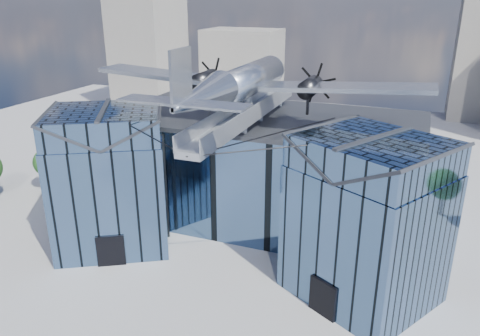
% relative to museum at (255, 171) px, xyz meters
% --- Properties ---
extents(ground_plane, '(120.00, 120.00, 0.00)m').
position_rel_museum_xyz_m(ground_plane, '(-0.00, -5.82, -5.54)').
color(ground_plane, gray).
extents(museum, '(32.88, 24.50, 17.60)m').
position_rel_museum_xyz_m(museum, '(0.00, 0.00, 0.00)').
color(museum, '#3F5C82').
rests_on(museum, ground).
extents(bg_towers, '(77.00, 24.50, 26.00)m').
position_rel_museum_xyz_m(bg_towers, '(1.45, 44.67, 4.47)').
color(bg_towers, gray).
rests_on(bg_towers, ground).
extents(tree_side_w, '(3.41, 3.41, 4.75)m').
position_rel_museum_xyz_m(tree_side_w, '(-23.97, 0.13, -2.33)').
color(tree_side_w, black).
rests_on(tree_side_w, ground).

